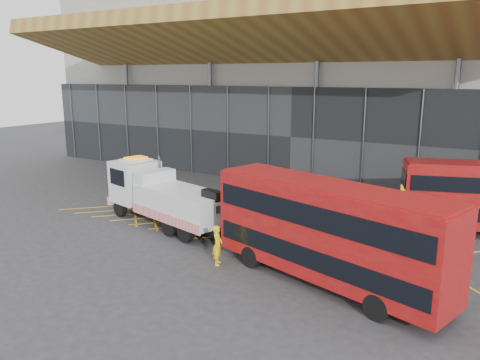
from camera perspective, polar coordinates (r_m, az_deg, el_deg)
The scene contains 6 objects.
ground_plane at distance 30.76m, azimuth -6.26°, elevation -4.27°, with size 120.00×120.00×0.00m, color #2D2D30.
road_markings at distance 28.25m, azimuth 1.60°, elevation -5.73°, with size 26.36×7.16×0.01m.
construction_building at distance 44.76m, azimuth 10.13°, elevation 12.54°, with size 55.00×23.97×18.00m.
recovery_truck at distance 28.72m, azimuth -9.38°, elevation -1.88°, with size 11.11×4.96×3.88m.
bus_towed at distance 20.37m, azimuth 10.56°, elevation -5.93°, with size 11.29×5.60×4.49m.
worker at distance 22.59m, azimuth -2.76°, elevation -7.93°, with size 0.71×0.47×1.95m, color yellow.
Camera 1 is at (17.79, -23.46, 8.91)m, focal length 35.00 mm.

